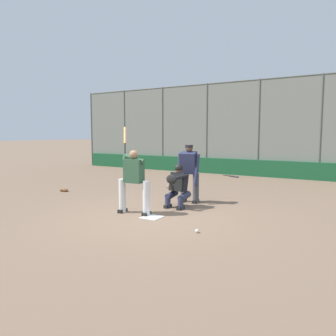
% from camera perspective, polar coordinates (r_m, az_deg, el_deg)
% --- Properties ---
extents(ground_plane, '(160.00, 160.00, 0.00)m').
position_cam_1_polar(ground_plane, '(7.66, -2.81, -8.58)').
color(ground_plane, '#7A604C').
extents(home_plate_marker, '(0.43, 0.43, 0.01)m').
position_cam_1_polar(home_plate_marker, '(7.65, -2.81, -8.54)').
color(home_plate_marker, white).
rests_on(home_plate_marker, ground_plane).
extents(backstop_fence, '(20.49, 0.08, 4.35)m').
position_cam_1_polar(backstop_fence, '(15.39, 15.53, 7.04)').
color(backstop_fence, '#515651').
rests_on(backstop_fence, ground_plane).
extents(padding_wall, '(20.00, 0.18, 0.74)m').
position_cam_1_polar(padding_wall, '(15.37, 15.23, -0.03)').
color(padding_wall, '#19512D').
rests_on(padding_wall, ground_plane).
extents(bleachers_beyond, '(14.28, 2.50, 1.48)m').
position_cam_1_polar(bleachers_beyond, '(18.88, 7.90, 1.56)').
color(bleachers_beyond, slate).
rests_on(bleachers_beyond, ground_plane).
extents(batter_at_plate, '(1.02, 0.59, 2.10)m').
position_cam_1_polar(batter_at_plate, '(7.87, -5.99, -1.99)').
color(batter_at_plate, silver).
rests_on(batter_at_plate, ground_plane).
extents(catcher_behind_plate, '(0.60, 0.71, 1.14)m').
position_cam_1_polar(catcher_behind_plate, '(8.53, 1.63, -3.02)').
color(catcher_behind_plate, '#2D334C').
rests_on(catcher_behind_plate, ground_plane).
extents(umpire_home, '(0.66, 0.43, 1.63)m').
position_cam_1_polar(umpire_home, '(9.13, 3.68, -0.65)').
color(umpire_home, '#4C4C51').
rests_on(umpire_home, ground_plane).
extents(spare_bat_near_backstop, '(0.55, 0.66, 0.07)m').
position_cam_1_polar(spare_bat_near_backstop, '(13.27, 1.62, -2.21)').
color(spare_bat_near_backstop, black).
rests_on(spare_bat_near_backstop, ground_plane).
extents(spare_bat_by_padding, '(0.85, 0.41, 0.07)m').
position_cam_1_polar(spare_bat_by_padding, '(14.89, 11.18, -1.42)').
color(spare_bat_by_padding, black).
rests_on(spare_bat_by_padding, ground_plane).
extents(fielding_glove_on_dirt, '(0.28, 0.21, 0.10)m').
position_cam_1_polar(fielding_glove_on_dirt, '(11.52, -17.62, -3.67)').
color(fielding_glove_on_dirt, brown).
rests_on(fielding_glove_on_dirt, ground_plane).
extents(baseball_loose, '(0.07, 0.07, 0.07)m').
position_cam_1_polar(baseball_loose, '(6.52, 5.07, -10.86)').
color(baseball_loose, white).
rests_on(baseball_loose, ground_plane).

